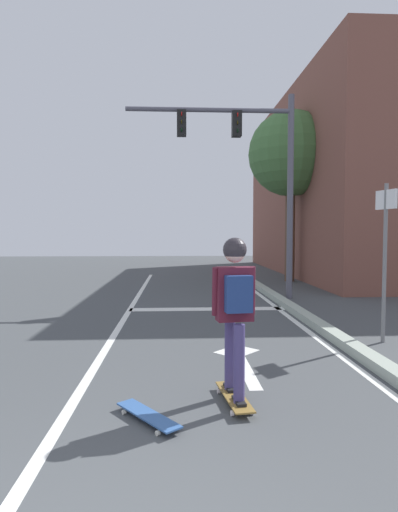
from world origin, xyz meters
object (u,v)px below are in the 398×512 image
object	(u,v)px
skateboard	(234,397)
spare_skateboard	(148,415)
traffic_signal_mast	(248,157)
roadside_tree	(291,155)
street_sign_post	(385,240)
skater	(235,297)

from	to	relation	value
skateboard	spare_skateboard	world-z (taller)	skateboard
traffic_signal_mast	roadside_tree	distance (m)	4.53
spare_skateboard	street_sign_post	world-z (taller)	street_sign_post
traffic_signal_mast	skater	bearing A→B (deg)	-100.64
spare_skateboard	traffic_signal_mast	size ratio (longest dim) A/B	0.14
roadside_tree	street_sign_post	bearing A→B (deg)	-95.22
skateboard	skater	distance (m)	1.03
skater	traffic_signal_mast	world-z (taller)	traffic_signal_mast
skater	spare_skateboard	world-z (taller)	skater
traffic_signal_mast	street_sign_post	bearing A→B (deg)	-72.83
skater	street_sign_post	bearing A→B (deg)	40.38
street_sign_post	roadside_tree	world-z (taller)	roadside_tree
skateboard	traffic_signal_mast	size ratio (longest dim) A/B	0.16
spare_skateboard	roadside_tree	world-z (taller)	roadside_tree
skater	traffic_signal_mast	bearing A→B (deg)	79.36
traffic_signal_mast	street_sign_post	world-z (taller)	traffic_signal_mast
traffic_signal_mast	skateboard	bearing A→B (deg)	-100.68
spare_skateboard	traffic_signal_mast	distance (m)	8.35
spare_skateboard	street_sign_post	size ratio (longest dim) A/B	0.30
skater	street_sign_post	distance (m)	3.57
spare_skateboard	roadside_tree	size ratio (longest dim) A/B	0.13
skateboard	spare_skateboard	xyz separation A→B (m)	(-0.85, -0.37, -0.01)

